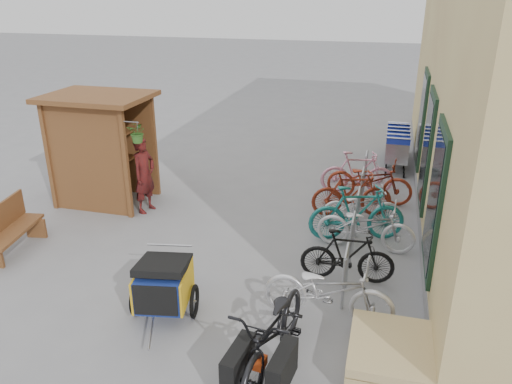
% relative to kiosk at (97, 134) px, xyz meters
% --- Properties ---
extents(ground, '(80.00, 80.00, 0.00)m').
position_rel_kiosk_xyz_m(ground, '(3.28, -2.47, -1.55)').
color(ground, gray).
extents(kiosk, '(2.49, 1.65, 2.40)m').
position_rel_kiosk_xyz_m(kiosk, '(0.00, 0.00, 0.00)').
color(kiosk, brown).
rests_on(kiosk, ground).
extents(bike_rack, '(0.05, 5.35, 0.86)m').
position_rel_kiosk_xyz_m(bike_rack, '(5.58, -0.07, -1.04)').
color(bike_rack, '#A5A8AD').
rests_on(bike_rack, ground).
extents(pallet_stack, '(1.00, 1.20, 0.40)m').
position_rel_kiosk_xyz_m(pallet_stack, '(6.28, -3.87, -1.34)').
color(pallet_stack, tan).
rests_on(pallet_stack, ground).
extents(bench, '(0.67, 1.50, 0.91)m').
position_rel_kiosk_xyz_m(bench, '(-0.40, -2.50, -1.09)').
color(bench, brown).
rests_on(bench, ground).
extents(shopping_carts, '(0.60, 2.37, 1.07)m').
position_rel_kiosk_xyz_m(shopping_carts, '(6.28, 4.32, -0.93)').
color(shopping_carts, silver).
rests_on(shopping_carts, ground).
extents(child_trailer, '(1.00, 1.61, 0.93)m').
position_rel_kiosk_xyz_m(child_trailer, '(3.08, -3.51, -1.04)').
color(child_trailer, navy).
rests_on(child_trailer, ground).
extents(cargo_bike, '(0.96, 2.14, 1.09)m').
position_rel_kiosk_xyz_m(cargo_bike, '(4.89, -4.26, -1.01)').
color(cargo_bike, black).
rests_on(cargo_bike, ground).
extents(person_kiosk, '(0.51, 0.66, 1.63)m').
position_rel_kiosk_xyz_m(person_kiosk, '(1.15, -0.24, -0.74)').
color(person_kiosk, maroon).
rests_on(person_kiosk, ground).
extents(bike_0, '(1.90, 0.75, 0.98)m').
position_rel_kiosk_xyz_m(bike_0, '(5.40, -3.04, -1.06)').
color(bike_0, silver).
rests_on(bike_0, ground).
extents(bike_1, '(1.54, 0.54, 0.91)m').
position_rel_kiosk_xyz_m(bike_1, '(5.56, -1.92, -1.10)').
color(bike_1, black).
rests_on(bike_1, ground).
extents(bike_2, '(1.79, 0.69, 0.93)m').
position_rel_kiosk_xyz_m(bike_2, '(5.77, -0.75, -1.09)').
color(bike_2, silver).
rests_on(bike_2, ground).
extents(bike_3, '(1.88, 1.00, 1.09)m').
position_rel_kiosk_xyz_m(bike_3, '(5.59, -0.42, -1.01)').
color(bike_3, '#1E7976').
rests_on(bike_3, ground).
extents(bike_4, '(1.60, 0.81, 0.80)m').
position_rel_kiosk_xyz_m(bike_4, '(5.63, 0.25, -1.15)').
color(bike_4, silver).
rests_on(bike_4, ground).
extents(bike_5, '(1.73, 0.90, 1.00)m').
position_rel_kiosk_xyz_m(bike_5, '(5.40, 0.63, -1.05)').
color(bike_5, maroon).
rests_on(bike_5, ground).
extents(bike_6, '(1.94, 0.86, 0.99)m').
position_rel_kiosk_xyz_m(bike_6, '(5.71, 1.52, -1.06)').
color(bike_6, maroon).
rests_on(bike_6, ground).
extents(bike_7, '(1.74, 0.80, 1.01)m').
position_rel_kiosk_xyz_m(bike_7, '(5.42, 1.93, -1.05)').
color(bike_7, pink).
rests_on(bike_7, ground).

